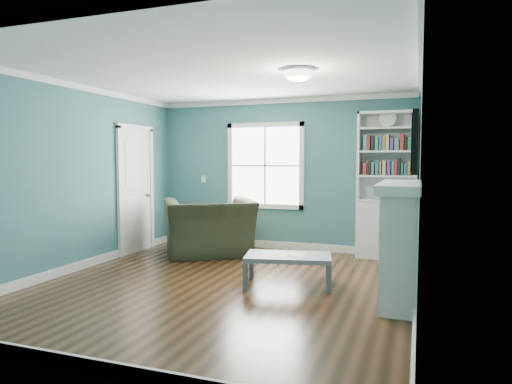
% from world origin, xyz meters
% --- Properties ---
extents(floor, '(5.00, 5.00, 0.00)m').
position_xyz_m(floor, '(0.00, 0.00, 0.00)').
color(floor, black).
rests_on(floor, ground).
extents(room_walls, '(5.00, 5.00, 5.00)m').
position_xyz_m(room_walls, '(0.00, 0.00, 1.58)').
color(room_walls, '#336168').
rests_on(room_walls, ground).
extents(trim, '(4.50, 5.00, 2.60)m').
position_xyz_m(trim, '(0.00, 0.00, 1.24)').
color(trim, white).
rests_on(trim, ground).
extents(window, '(1.40, 0.06, 1.50)m').
position_xyz_m(window, '(-0.30, 2.49, 1.45)').
color(window, white).
rests_on(window, room_walls).
extents(bookshelf, '(0.90, 0.35, 2.31)m').
position_xyz_m(bookshelf, '(1.77, 2.30, 0.92)').
color(bookshelf, silver).
rests_on(bookshelf, ground).
extents(fireplace, '(0.44, 1.58, 1.30)m').
position_xyz_m(fireplace, '(2.08, 0.20, 0.64)').
color(fireplace, black).
rests_on(fireplace, ground).
extents(tv, '(0.06, 1.10, 0.65)m').
position_xyz_m(tv, '(2.20, 0.20, 1.72)').
color(tv, black).
rests_on(tv, fireplace).
extents(door, '(0.12, 0.98, 2.17)m').
position_xyz_m(door, '(-2.22, 1.40, 1.07)').
color(door, silver).
rests_on(door, ground).
extents(ceiling_fixture, '(0.38, 0.38, 0.15)m').
position_xyz_m(ceiling_fixture, '(0.90, 0.10, 2.55)').
color(ceiling_fixture, white).
rests_on(ceiling_fixture, room_walls).
extents(light_switch, '(0.08, 0.01, 0.12)m').
position_xyz_m(light_switch, '(-1.50, 2.48, 1.20)').
color(light_switch, white).
rests_on(light_switch, room_walls).
extents(recliner, '(1.67, 1.53, 1.22)m').
position_xyz_m(recliner, '(-0.96, 1.60, 0.61)').
color(recliner, black).
rests_on(recliner, ground).
extents(coffee_table, '(1.14, 0.77, 0.38)m').
position_xyz_m(coffee_table, '(0.74, 0.27, 0.33)').
color(coffee_table, '#505760').
rests_on(coffee_table, ground).
extents(paper_sheet, '(0.22, 0.28, 0.00)m').
position_xyz_m(paper_sheet, '(0.83, 0.31, 0.38)').
color(paper_sheet, white).
rests_on(paper_sheet, coffee_table).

